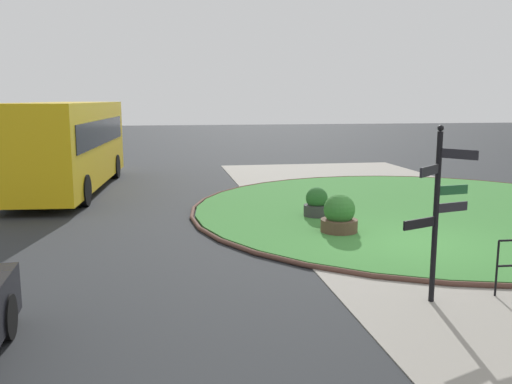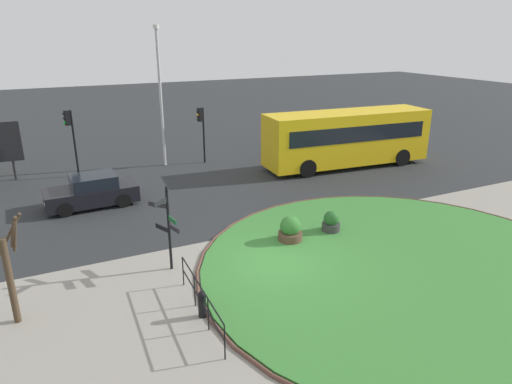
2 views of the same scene
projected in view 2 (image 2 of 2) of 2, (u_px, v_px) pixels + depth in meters
ground at (274, 265)px, 15.62m from camera, size 120.00×120.00×0.00m
sidewalk_paving at (299, 288)px, 14.21m from camera, size 32.00×8.69×0.02m
grass_island at (404, 267)px, 15.39m from camera, size 13.63×13.63×0.10m
grass_kerb_ring at (404, 267)px, 15.38m from camera, size 13.94×13.94×0.11m
signpost_directional at (167, 224)px, 14.78m from camera, size 0.69×1.30×2.92m
bollard_foreground at (202, 304)px, 12.63m from camera, size 0.22×0.22×0.81m
railing_grass_edge at (201, 298)px, 12.51m from camera, size 0.18×3.80×1.00m
bus_yellow at (347, 137)px, 26.53m from camera, size 9.91×3.16×3.20m
car_near_lane at (92, 192)px, 20.70m from camera, size 4.04×1.97×1.44m
traffic_light_near at (201, 123)px, 26.99m from camera, size 0.48×0.31×3.30m
traffic_light_far at (70, 128)px, 24.28m from camera, size 0.48×0.31×3.61m
lamppost_tall at (160, 93)px, 25.89m from camera, size 0.32×0.32×7.85m
planter_near_signpost at (331, 223)px, 17.98m from camera, size 0.71×0.71×0.91m
planter_kerbside at (290, 231)px, 17.16m from camera, size 0.91×0.91×1.04m
street_tree_bare at (11, 271)px, 12.10m from camera, size 0.76×0.80×3.12m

